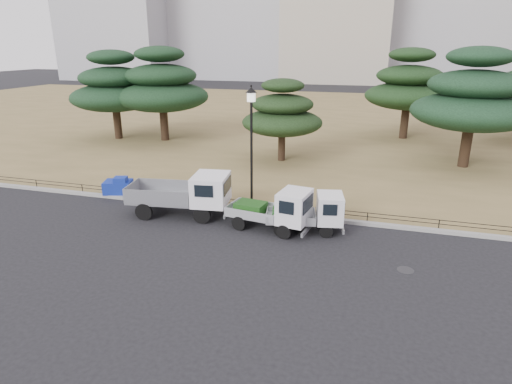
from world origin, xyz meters
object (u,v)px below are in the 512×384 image
(truck_kei_front, at_px, (275,210))
(street_lamp, at_px, (251,129))
(truck_large, at_px, (185,192))
(tarp_pile, at_px, (118,186))
(truck_kei_rear, at_px, (311,213))

(truck_kei_front, xyz_separation_m, street_lamp, (-1.62, 1.90, 3.09))
(truck_large, bearing_deg, tarp_pile, 153.81)
(truck_kei_front, bearing_deg, truck_kei_rear, 19.12)
(truck_kei_rear, relative_size, street_lamp, 0.60)
(street_lamp, xyz_separation_m, tarp_pile, (-7.47, 0.17, -3.51))
(street_lamp, bearing_deg, truck_kei_rear, -27.62)
(truck_kei_front, relative_size, tarp_pile, 2.29)
(tarp_pile, bearing_deg, truck_kei_front, -12.88)
(truck_kei_front, xyz_separation_m, tarp_pile, (-9.09, 2.08, -0.41))
(truck_large, bearing_deg, street_lamp, 19.16)
(truck_kei_rear, xyz_separation_m, tarp_pile, (-10.60, 1.81, -0.32))
(truck_kei_front, relative_size, truck_kei_rear, 1.10)
(truck_kei_front, distance_m, street_lamp, 3.98)
(truck_kei_front, xyz_separation_m, truck_kei_rear, (1.51, 0.27, -0.10))
(truck_kei_rear, bearing_deg, tarp_pile, 159.04)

